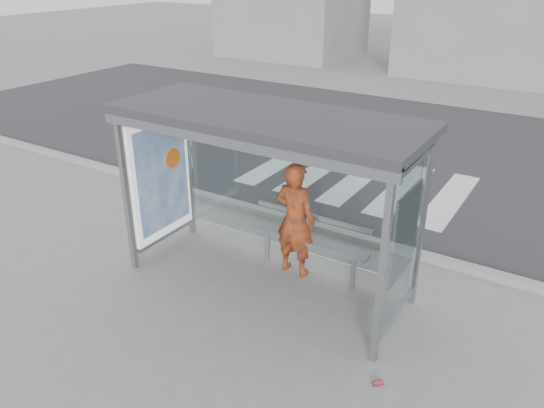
{
  "coord_description": "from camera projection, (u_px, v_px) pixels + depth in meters",
  "views": [
    {
      "loc": [
        3.63,
        -5.61,
        4.44
      ],
      "look_at": [
        -0.02,
        0.2,
        1.24
      ],
      "focal_mm": 35.0,
      "sensor_mm": 36.0,
      "label": 1
    }
  ],
  "objects": [
    {
      "name": "ground",
      "position": [
        266.0,
        284.0,
        7.94
      ],
      "size": [
        80.0,
        80.0,
        0.0
      ],
      "primitive_type": "plane",
      "color": "slate",
      "rests_on": "ground"
    },
    {
      "name": "road",
      "position": [
        416.0,
        152.0,
        13.31
      ],
      "size": [
        30.0,
        10.0,
        0.01
      ],
      "primitive_type": "cube",
      "color": "#2D2D2F",
      "rests_on": "ground"
    },
    {
      "name": "curb",
      "position": [
        325.0,
        229.0,
        9.41
      ],
      "size": [
        30.0,
        0.18,
        0.12
      ],
      "primitive_type": "cube",
      "color": "gray",
      "rests_on": "ground"
    },
    {
      "name": "crosswalk",
      "position": [
        357.0,
        180.0,
        11.63
      ],
      "size": [
        4.55,
        3.0,
        0.0
      ],
      "color": "silver",
      "rests_on": "ground"
    },
    {
      "name": "bus_shelter",
      "position": [
        245.0,
        153.0,
        7.32
      ],
      "size": [
        4.25,
        1.65,
        2.62
      ],
      "color": "gray",
      "rests_on": "ground"
    },
    {
      "name": "building_center",
      "position": [
        514.0,
        12.0,
        20.69
      ],
      "size": [
        8.0,
        5.0,
        5.0
      ],
      "primitive_type": "cube",
      "color": "gray",
      "rests_on": "ground"
    },
    {
      "name": "person",
      "position": [
        295.0,
        220.0,
        7.88
      ],
      "size": [
        0.66,
        0.44,
        1.79
      ],
      "primitive_type": "imported",
      "rotation": [
        0.0,
        0.0,
        3.12
      ],
      "color": "#E94B15",
      "rests_on": "ground"
    },
    {
      "name": "bench",
      "position": [
        309.0,
        241.0,
        7.94
      ],
      "size": [
        1.9,
        0.23,
        0.98
      ],
      "color": "gray",
      "rests_on": "ground"
    },
    {
      "name": "soda_can",
      "position": [
        378.0,
        383.0,
        6.04
      ],
      "size": [
        0.13,
        0.13,
        0.07
      ],
      "primitive_type": "cylinder",
      "rotation": [
        0.0,
        1.57,
        0.78
      ],
      "color": "#C63A46",
      "rests_on": "ground"
    }
  ]
}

